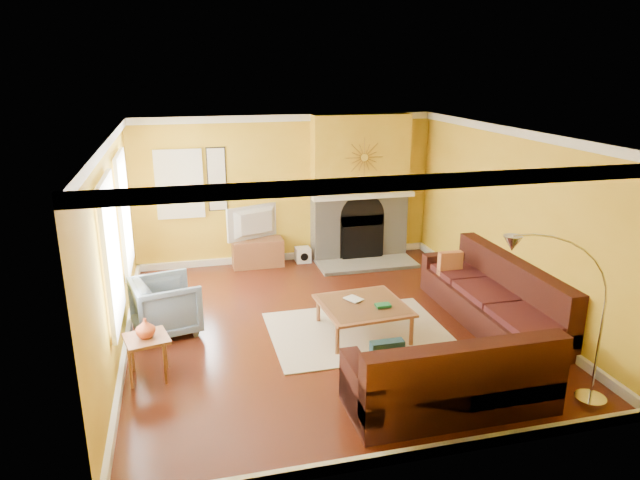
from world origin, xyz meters
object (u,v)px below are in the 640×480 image
object	(u,v)px
sectional_sofa	(433,312)
side_table	(148,358)
coffee_table	(363,318)
media_console	(258,253)
arc_lamp	(558,325)
armchair	(166,306)

from	to	relation	value
sectional_sofa	side_table	size ratio (longest dim) A/B	7.03
sectional_sofa	coffee_table	distance (m)	0.97
media_console	arc_lamp	xyz separation A→B (m)	(2.36, -5.30, 0.74)
media_console	side_table	size ratio (longest dim) A/B	1.75
armchair	media_console	bearing A→B (deg)	-46.81
media_console	armchair	xyz separation A→B (m)	(-1.60, -2.40, 0.13)
media_console	armchair	world-z (taller)	armchair
coffee_table	armchair	distance (m)	2.70
sectional_sofa	coffee_table	size ratio (longest dim) A/B	3.31
sectional_sofa	arc_lamp	distance (m)	1.87
armchair	sectional_sofa	bearing A→B (deg)	-122.56
sectional_sofa	arc_lamp	world-z (taller)	arc_lamp
side_table	armchair	bearing A→B (deg)	80.54
coffee_table	arc_lamp	distance (m)	2.70
armchair	coffee_table	bearing A→B (deg)	-118.19
media_console	arc_lamp	size ratio (longest dim) A/B	0.46
arc_lamp	sectional_sofa	bearing A→B (deg)	108.35
sectional_sofa	armchair	distance (m)	3.61
coffee_table	sectional_sofa	bearing A→B (deg)	-32.01
armchair	side_table	world-z (taller)	armchair
sectional_sofa	side_table	xyz separation A→B (m)	(-3.60, 0.00, -0.19)
coffee_table	side_table	size ratio (longest dim) A/B	2.12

